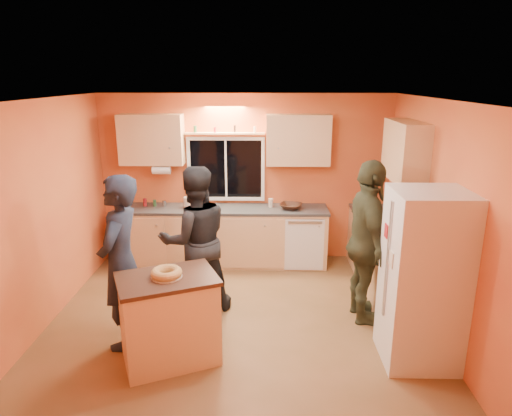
{
  "coord_description": "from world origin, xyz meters",
  "views": [
    {
      "loc": [
        0.31,
        -4.99,
        2.83
      ],
      "look_at": [
        0.2,
        0.4,
        1.28
      ],
      "focal_mm": 32.0,
      "sensor_mm": 36.0,
      "label": 1
    }
  ],
  "objects_px": {
    "refrigerator": "(423,279)",
    "person_right": "(367,243)",
    "person_left": "(121,263)",
    "island": "(169,319)",
    "person_center": "(195,240)"
  },
  "relations": [
    {
      "from": "refrigerator",
      "to": "person_right",
      "type": "height_order",
      "value": "person_right"
    },
    {
      "from": "refrigerator",
      "to": "person_right",
      "type": "bearing_deg",
      "value": 115.82
    },
    {
      "from": "person_left",
      "to": "person_right",
      "type": "relative_size",
      "value": 0.97
    },
    {
      "from": "refrigerator",
      "to": "person_right",
      "type": "relative_size",
      "value": 0.92
    },
    {
      "from": "person_right",
      "to": "person_left",
      "type": "bearing_deg",
      "value": 99.47
    },
    {
      "from": "person_right",
      "to": "person_center",
      "type": "bearing_deg",
      "value": 81.39
    },
    {
      "from": "person_left",
      "to": "person_center",
      "type": "relative_size",
      "value": 1.03
    },
    {
      "from": "refrigerator",
      "to": "person_left",
      "type": "bearing_deg",
      "value": 175.64
    },
    {
      "from": "island",
      "to": "person_center",
      "type": "xyz_separation_m",
      "value": [
        0.12,
        1.1,
        0.44
      ]
    },
    {
      "from": "person_left",
      "to": "person_center",
      "type": "distance_m",
      "value": 1.04
    },
    {
      "from": "person_left",
      "to": "person_center",
      "type": "height_order",
      "value": "person_left"
    },
    {
      "from": "island",
      "to": "person_right",
      "type": "xyz_separation_m",
      "value": [
        2.16,
        0.88,
        0.5
      ]
    },
    {
      "from": "island",
      "to": "person_center",
      "type": "height_order",
      "value": "person_center"
    },
    {
      "from": "refrigerator",
      "to": "person_center",
      "type": "bearing_deg",
      "value": 157.07
    },
    {
      "from": "island",
      "to": "person_left",
      "type": "relative_size",
      "value": 0.6
    }
  ]
}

